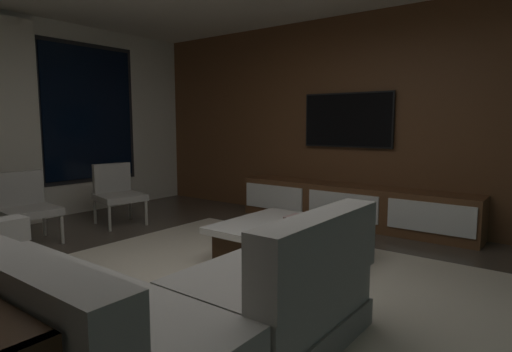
{
  "coord_description": "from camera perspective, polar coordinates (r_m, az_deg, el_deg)",
  "views": [
    {
      "loc": [
        -2.21,
        -2.18,
        1.31
      ],
      "look_at": [
        1.08,
        0.33,
        0.79
      ],
      "focal_mm": 29.71,
      "sensor_mm": 36.0,
      "label": 1
    }
  ],
  "objects": [
    {
      "name": "area_rug",
      "position": [
        3.54,
        -1.71,
        -14.47
      ],
      "size": [
        3.2,
        3.8,
        0.01
      ],
      "primitive_type": "cube",
      "color": "beige",
      "rests_on": "floor"
    },
    {
      "name": "coffee_table",
      "position": [
        4.07,
        4.18,
        -8.89
      ],
      "size": [
        1.16,
        1.16,
        0.36
      ],
      "color": "black",
      "rests_on": "floor"
    },
    {
      "name": "floor",
      "position": [
        3.37,
        -6.98,
        -15.83
      ],
      "size": [
        9.2,
        9.2,
        0.0
      ],
      "primitive_type": "plane",
      "color": "#473D33"
    },
    {
      "name": "accent_chair_by_curtain",
      "position": [
        5.28,
        -28.6,
        -3.3
      ],
      "size": [
        0.59,
        0.61,
        0.78
      ],
      "color": "#B2ADA0",
      "rests_on": "floor"
    },
    {
      "name": "accent_chair_near_window",
      "position": [
        5.82,
        -18.21,
        -1.89
      ],
      "size": [
        0.65,
        0.66,
        0.78
      ],
      "color": "#B2ADA0",
      "rests_on": "floor"
    },
    {
      "name": "media_wall",
      "position": [
        5.7,
        14.97,
        7.29
      ],
      "size": [
        0.12,
        7.8,
        2.7
      ],
      "color": "brown",
      "rests_on": "floor"
    },
    {
      "name": "sectional_couch",
      "position": [
        2.58,
        -19.66,
        -16.6
      ],
      "size": [
        1.98,
        2.5,
        0.82
      ],
      "color": "gray",
      "rests_on": "floor"
    },
    {
      "name": "media_console",
      "position": [
        5.56,
        12.97,
        -4.02
      ],
      "size": [
        0.46,
        3.1,
        0.52
      ],
      "color": "brown",
      "rests_on": "floor"
    },
    {
      "name": "book_stack_on_coffee_table",
      "position": [
        4.14,
        5.87,
        -5.82
      ],
      "size": [
        0.3,
        0.24,
        0.06
      ],
      "color": "#C274CB",
      "rests_on": "coffee_table"
    },
    {
      "name": "mounted_tv",
      "position": [
        5.7,
        12.21,
        7.37
      ],
      "size": [
        0.05,
        1.23,
        0.71
      ],
      "color": "black"
    }
  ]
}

